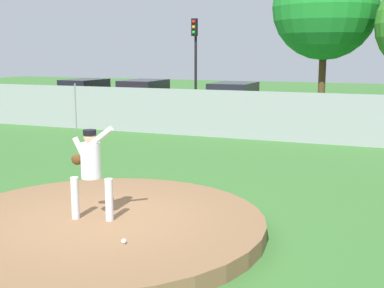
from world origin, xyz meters
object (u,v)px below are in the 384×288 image
traffic_cone_orange (295,125)px  traffic_light_near (195,48)px  pitcher_youth (90,165)px  baseball (124,241)px  parked_car_navy (85,97)px  parked_car_white (233,102)px  parked_car_red (144,98)px

traffic_cone_orange → traffic_light_near: size_ratio=0.12×
pitcher_youth → baseball: pitcher_youth is taller
baseball → parked_car_navy: (-11.08, 15.80, 0.49)m
parked_car_navy → traffic_light_near: size_ratio=0.91×
parked_car_white → parked_car_navy: parked_car_white is taller
parked_car_navy → traffic_cone_orange: (11.10, -2.65, -0.53)m
baseball → parked_car_red: (-7.72, 15.75, 0.51)m
parked_car_red → parked_car_white: 4.51m
baseball → parked_car_white: bearing=101.6°
baseball → parked_car_navy: 19.31m
parked_car_navy → traffic_cone_orange: parked_car_navy is taller
parked_car_red → parked_car_navy: size_ratio=1.08×
parked_car_white → traffic_cone_orange: (3.23, -2.55, -0.54)m
baseball → traffic_light_near: bearing=108.5°
traffic_cone_orange → pitcher_youth: bearing=-94.8°
traffic_cone_orange → traffic_light_near: 9.36m
baseball → traffic_cone_orange: traffic_cone_orange is taller
parked_car_white → traffic_light_near: traffic_light_near is taller
pitcher_youth → parked_car_white: size_ratio=0.35×
parked_car_white → parked_car_navy: bearing=179.3°
pitcher_youth → baseball: (1.03, -0.77, -0.88)m
parked_car_navy → parked_car_white: bearing=-0.7°
pitcher_youth → baseball: bearing=-36.8°
parked_car_red → traffic_cone_orange: parked_car_red is taller
parked_car_white → parked_car_navy: 7.87m
pitcher_youth → parked_car_red: bearing=114.1°
baseball → parked_car_white: size_ratio=0.02×
pitcher_youth → traffic_light_near: (-5.42, 18.46, 2.06)m
pitcher_youth → parked_car_navy: pitcher_youth is taller
parked_car_red → baseball: bearing=-63.9°
parked_car_navy → pitcher_youth: bearing=-56.2°
parked_car_white → traffic_cone_orange: bearing=-38.3°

